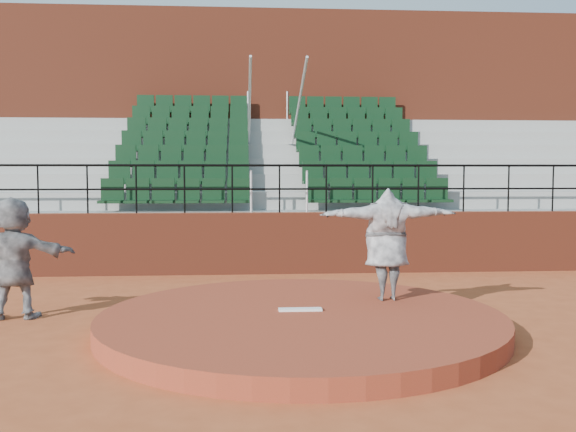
% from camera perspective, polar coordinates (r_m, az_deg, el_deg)
% --- Properties ---
extents(ground, '(90.00, 90.00, 0.00)m').
position_cam_1_polar(ground, '(8.88, 1.18, -10.18)').
color(ground, '#A54A25').
rests_on(ground, ground).
extents(pitchers_mound, '(5.50, 5.50, 0.25)m').
position_cam_1_polar(pitchers_mound, '(8.85, 1.18, -9.40)').
color(pitchers_mound, maroon).
rests_on(pitchers_mound, ground).
extents(pitching_rubber, '(0.60, 0.15, 0.03)m').
position_cam_1_polar(pitching_rubber, '(8.97, 1.09, -8.31)').
color(pitching_rubber, white).
rests_on(pitching_rubber, pitchers_mound).
extents(boundary_wall, '(24.00, 0.30, 1.30)m').
position_cam_1_polar(boundary_wall, '(13.68, -0.76, -2.40)').
color(boundary_wall, maroon).
rests_on(boundary_wall, ground).
extents(wall_railing, '(24.04, 0.05, 1.03)m').
position_cam_1_polar(wall_railing, '(13.60, -0.76, 3.38)').
color(wall_railing, black).
rests_on(wall_railing, boundary_wall).
extents(seating_deck, '(24.00, 5.97, 4.63)m').
position_cam_1_polar(seating_deck, '(17.26, -1.47, 1.56)').
color(seating_deck, gray).
rests_on(seating_deck, ground).
extents(press_box_facade, '(24.00, 3.00, 7.10)m').
position_cam_1_polar(press_box_facade, '(21.24, -1.98, 7.71)').
color(press_box_facade, maroon).
rests_on(press_box_facade, ground).
extents(pitcher, '(2.08, 0.63, 1.67)m').
position_cam_1_polar(pitcher, '(9.70, 8.78, -2.50)').
color(pitcher, black).
rests_on(pitcher, pitchers_mound).
extents(fielder, '(1.69, 0.59, 1.81)m').
position_cam_1_polar(fielder, '(10.28, -23.15, -3.44)').
color(fielder, black).
rests_on(fielder, ground).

